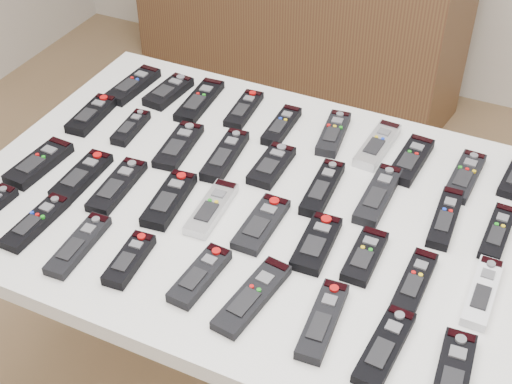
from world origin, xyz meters
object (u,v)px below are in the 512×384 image
at_px(remote_24, 261,224).
at_px(remote_28, 483,292).
at_px(remote_0, 133,85).
at_px(remote_34, 252,297).
at_px(remote_26, 365,256).
at_px(remote_14, 272,165).
at_px(remote_2, 200,101).
at_px(remote_22, 169,199).
at_px(remote_11, 131,128).
at_px(remote_4, 282,126).
at_px(remote_15, 322,188).
at_px(remote_32, 129,260).
at_px(remote_10, 92,115).
at_px(remote_31, 78,245).
at_px(remote_20, 82,176).
at_px(remote_17, 445,218).
at_px(remote_13, 225,155).
at_px(remote_1, 168,92).
at_px(remote_30, 36,222).
at_px(remote_5, 333,133).
at_px(remote_18, 498,232).
at_px(remote_23, 212,208).
at_px(remote_35, 323,321).
at_px(remote_19, 39,163).
at_px(remote_33, 200,276).
at_px(remote_27, 415,281).
at_px(remote_36, 385,347).
at_px(table, 256,219).
at_px(remote_3, 244,109).
at_px(sideboard, 292,7).
at_px(remote_6, 377,145).
at_px(remote_12, 179,146).
at_px(remote_25, 316,243).
at_px(remote_16, 378,195).

relative_size(remote_24, remote_28, 0.97).
bearing_deg(remote_0, remote_34, -38.21).
bearing_deg(remote_26, remote_14, 146.34).
relative_size(remote_2, remote_22, 1.09).
bearing_deg(remote_11, remote_4, 21.52).
xyz_separation_m(remote_15, remote_32, (-0.26, -0.37, -0.00)).
height_order(remote_10, remote_31, remote_10).
bearing_deg(remote_20, remote_17, 13.51).
bearing_deg(remote_13, remote_1, 139.25).
relative_size(remote_1, remote_30, 0.88).
xyz_separation_m(remote_5, remote_11, (-0.46, -0.19, -0.00)).
distance_m(remote_18, remote_31, 0.85).
relative_size(remote_23, remote_30, 1.02).
xyz_separation_m(remote_26, remote_35, (-0.02, -0.19, 0.00)).
bearing_deg(remote_30, remote_19, 127.79).
bearing_deg(remote_33, remote_15, 75.43).
distance_m(remote_13, remote_15, 0.25).
relative_size(remote_23, remote_27, 1.06).
xyz_separation_m(remote_10, remote_11, (0.12, -0.00, -0.00)).
height_order(remote_19, remote_26, remote_19).
bearing_deg(remote_31, remote_36, -1.51).
distance_m(remote_28, remote_32, 0.68).
xyz_separation_m(remote_11, remote_22, (0.23, -0.20, 0.00)).
xyz_separation_m(table, remote_3, (-0.17, 0.30, 0.07)).
height_order(sideboard, remote_6, remote_6).
relative_size(remote_10, remote_34, 0.82).
distance_m(remote_10, remote_30, 0.40).
distance_m(remote_11, remote_32, 0.46).
height_order(remote_2, remote_30, remote_30).
height_order(remote_3, remote_12, remote_12).
bearing_deg(remote_26, remote_31, -158.22).
distance_m(remote_0, remote_31, 0.61).
relative_size(remote_0, remote_22, 1.00).
bearing_deg(remote_3, remote_28, -33.22).
bearing_deg(remote_22, remote_32, -89.71).
xyz_separation_m(remote_25, remote_36, (0.20, -0.19, -0.00)).
relative_size(remote_0, remote_11, 1.30).
xyz_separation_m(remote_19, remote_35, (0.76, -0.16, -0.00)).
height_order(remote_0, remote_3, remote_0).
bearing_deg(remote_4, remote_13, -113.66).
distance_m(remote_3, remote_11, 0.29).
bearing_deg(remote_6, remote_19, -146.15).
height_order(remote_12, remote_16, remote_16).
xyz_separation_m(remote_17, remote_35, (-0.13, -0.37, 0.00)).
bearing_deg(remote_36, remote_35, 179.96).
bearing_deg(sideboard, remote_26, -54.86).
bearing_deg(remote_18, sideboard, 126.95).
distance_m(remote_10, remote_14, 0.49).
height_order(remote_1, remote_26, remote_1).
height_order(remote_3, remote_10, remote_10).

